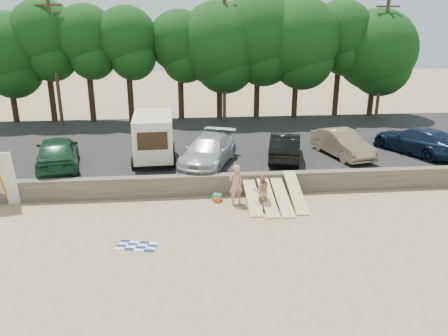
{
  "coord_description": "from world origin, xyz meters",
  "views": [
    {
      "loc": [
        -1.26,
        -16.51,
        7.83
      ],
      "look_at": [
        0.68,
        3.0,
        1.32
      ],
      "focal_mm": 35.0,
      "sensor_mm": 36.0,
      "label": 1
    }
  ],
  "objects_px": {
    "beachgoer_b": "(261,190)",
    "car_5": "(417,140)",
    "car_2": "(208,151)",
    "cooler": "(217,197)",
    "box_trailer": "(153,136)",
    "car_3": "(285,146)",
    "beachgoer_a": "(236,184)",
    "car_4": "(342,143)",
    "car_1": "(58,152)"
  },
  "relations": [
    {
      "from": "car_4",
      "to": "car_3",
      "type": "bearing_deg",
      "value": 172.52
    },
    {
      "from": "beachgoer_a",
      "to": "cooler",
      "type": "bearing_deg",
      "value": -44.72
    },
    {
      "from": "car_2",
      "to": "car_5",
      "type": "bearing_deg",
      "value": 25.08
    },
    {
      "from": "box_trailer",
      "to": "cooler",
      "type": "height_order",
      "value": "box_trailer"
    },
    {
      "from": "car_3",
      "to": "cooler",
      "type": "bearing_deg",
      "value": 57.65
    },
    {
      "from": "car_2",
      "to": "beachgoer_a",
      "type": "bearing_deg",
      "value": -54.63
    },
    {
      "from": "car_1",
      "to": "car_2",
      "type": "height_order",
      "value": "car_1"
    },
    {
      "from": "box_trailer",
      "to": "car_1",
      "type": "bearing_deg",
      "value": -173.72
    },
    {
      "from": "car_5",
      "to": "beachgoer_b",
      "type": "height_order",
      "value": "car_5"
    },
    {
      "from": "car_4",
      "to": "car_5",
      "type": "bearing_deg",
      "value": -12.1
    },
    {
      "from": "box_trailer",
      "to": "car_3",
      "type": "distance_m",
      "value": 7.16
    },
    {
      "from": "box_trailer",
      "to": "car_2",
      "type": "height_order",
      "value": "box_trailer"
    },
    {
      "from": "box_trailer",
      "to": "car_5",
      "type": "bearing_deg",
      "value": -2.36
    },
    {
      "from": "car_2",
      "to": "cooler",
      "type": "xyz_separation_m",
      "value": [
        0.19,
        -3.25,
        -1.3
      ]
    },
    {
      "from": "beachgoer_a",
      "to": "cooler",
      "type": "xyz_separation_m",
      "value": [
        -0.8,
        0.44,
        -0.77
      ]
    },
    {
      "from": "beachgoer_a",
      "to": "cooler",
      "type": "height_order",
      "value": "beachgoer_a"
    },
    {
      "from": "car_1",
      "to": "cooler",
      "type": "distance_m",
      "value": 8.78
    },
    {
      "from": "car_2",
      "to": "beachgoer_b",
      "type": "xyz_separation_m",
      "value": [
        2.06,
        -4.24,
        -0.64
      ]
    },
    {
      "from": "beachgoer_a",
      "to": "car_3",
      "type": "bearing_deg",
      "value": -143.17
    },
    {
      "from": "box_trailer",
      "to": "beachgoer_b",
      "type": "height_order",
      "value": "box_trailer"
    },
    {
      "from": "cooler",
      "to": "car_3",
      "type": "bearing_deg",
      "value": 67.88
    },
    {
      "from": "car_1",
      "to": "car_3",
      "type": "xyz_separation_m",
      "value": [
        11.96,
        0.3,
        -0.11
      ]
    },
    {
      "from": "car_5",
      "to": "beachgoer_b",
      "type": "relative_size",
      "value": 3.24
    },
    {
      "from": "car_1",
      "to": "car_5",
      "type": "distance_m",
      "value": 19.81
    },
    {
      "from": "beachgoer_b",
      "to": "car_5",
      "type": "bearing_deg",
      "value": -154.01
    },
    {
      "from": "car_1",
      "to": "car_4",
      "type": "height_order",
      "value": "car_1"
    },
    {
      "from": "car_5",
      "to": "car_4",
      "type": "bearing_deg",
      "value": -22.75
    },
    {
      "from": "car_4",
      "to": "beachgoer_b",
      "type": "distance_m",
      "value": 7.58
    },
    {
      "from": "car_1",
      "to": "cooler",
      "type": "relative_size",
      "value": 13.25
    },
    {
      "from": "box_trailer",
      "to": "cooler",
      "type": "xyz_separation_m",
      "value": [
        3.08,
        -4.25,
        -1.96
      ]
    },
    {
      "from": "car_4",
      "to": "cooler",
      "type": "xyz_separation_m",
      "value": [
        -7.4,
        -4.15,
        -1.27
      ]
    },
    {
      "from": "car_2",
      "to": "beachgoer_a",
      "type": "xyz_separation_m",
      "value": [
        1.0,
        -3.69,
        -0.53
      ]
    },
    {
      "from": "car_1",
      "to": "beachgoer_a",
      "type": "xyz_separation_m",
      "value": [
        8.73,
        -3.95,
        -0.62
      ]
    },
    {
      "from": "car_4",
      "to": "car_5",
      "type": "relative_size",
      "value": 0.84
    },
    {
      "from": "car_4",
      "to": "cooler",
      "type": "bearing_deg",
      "value": -164.18
    },
    {
      "from": "beachgoer_b",
      "to": "cooler",
      "type": "xyz_separation_m",
      "value": [
        -1.87,
        1.0,
        -0.66
      ]
    },
    {
      "from": "car_2",
      "to": "cooler",
      "type": "relative_size",
      "value": 13.78
    },
    {
      "from": "car_2",
      "to": "car_3",
      "type": "relative_size",
      "value": 1.16
    },
    {
      "from": "car_1",
      "to": "car_5",
      "type": "relative_size",
      "value": 0.95
    },
    {
      "from": "beachgoer_a",
      "to": "car_5",
      "type": "bearing_deg",
      "value": -172.83
    },
    {
      "from": "car_2",
      "to": "cooler",
      "type": "distance_m",
      "value": 3.5
    },
    {
      "from": "car_4",
      "to": "beachgoer_a",
      "type": "xyz_separation_m",
      "value": [
        -6.59,
        -4.6,
        -0.5
      ]
    },
    {
      "from": "car_1",
      "to": "beachgoer_a",
      "type": "relative_size",
      "value": 2.7
    },
    {
      "from": "car_5",
      "to": "box_trailer",
      "type": "bearing_deg",
      "value": -24.08
    },
    {
      "from": "car_2",
      "to": "beachgoer_a",
      "type": "height_order",
      "value": "car_2"
    },
    {
      "from": "car_2",
      "to": "car_5",
      "type": "distance_m",
      "value": 12.11
    },
    {
      "from": "car_2",
      "to": "beachgoer_a",
      "type": "relative_size",
      "value": 2.81
    },
    {
      "from": "cooler",
      "to": "car_5",
      "type": "bearing_deg",
      "value": 44.37
    },
    {
      "from": "car_3",
      "to": "beachgoer_a",
      "type": "xyz_separation_m",
      "value": [
        -3.23,
        -4.24,
        -0.51
      ]
    },
    {
      "from": "car_1",
      "to": "car_5",
      "type": "bearing_deg",
      "value": 170.11
    }
  ]
}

